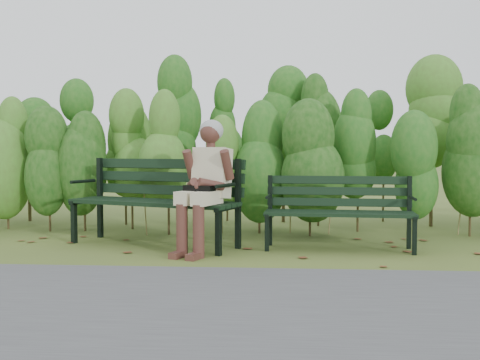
{
  "coord_description": "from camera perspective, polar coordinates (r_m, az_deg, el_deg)",
  "views": [
    {
      "loc": [
        0.46,
        -5.98,
        1.08
      ],
      "look_at": [
        0.0,
        0.35,
        0.75
      ],
      "focal_mm": 42.0,
      "sensor_mm": 36.0,
      "label": 1
    }
  ],
  "objects": [
    {
      "name": "footpath",
      "position": [
        3.96,
        -2.76,
        -12.79
      ],
      "size": [
        60.0,
        2.5,
        0.01
      ],
      "primitive_type": "cube",
      "color": "#474749",
      "rests_on": "ground"
    },
    {
      "name": "leaf_litter",
      "position": [
        5.97,
        0.06,
        -7.42
      ],
      "size": [
        5.91,
        1.99,
        0.01
      ],
      "color": "brown",
      "rests_on": "ground"
    },
    {
      "name": "hedge_band",
      "position": [
        7.86,
        0.81,
        4.27
      ],
      "size": [
        11.04,
        1.67,
        2.42
      ],
      "color": "#47381E",
      "rests_on": "ground"
    },
    {
      "name": "ground",
      "position": [
        6.1,
        -0.24,
        -7.23
      ],
      "size": [
        80.0,
        80.0,
        0.0
      ],
      "primitive_type": "plane",
      "color": "#4A5A27"
    },
    {
      "name": "bench_left",
      "position": [
        6.52,
        -8.28,
        -1.4
      ],
      "size": [
        2.09,
        1.3,
        0.99
      ],
      "color": "black",
      "rests_on": "ground"
    },
    {
      "name": "seated_woman",
      "position": [
        5.97,
        -3.53,
        0.31
      ],
      "size": [
        0.64,
        0.87,
        1.42
      ],
      "color": "beige",
      "rests_on": "ground"
    },
    {
      "name": "bench_right",
      "position": [
        6.28,
        10.0,
        -2.61
      ],
      "size": [
        1.64,
        0.64,
        0.8
      ],
      "color": "black",
      "rests_on": "ground"
    }
  ]
}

